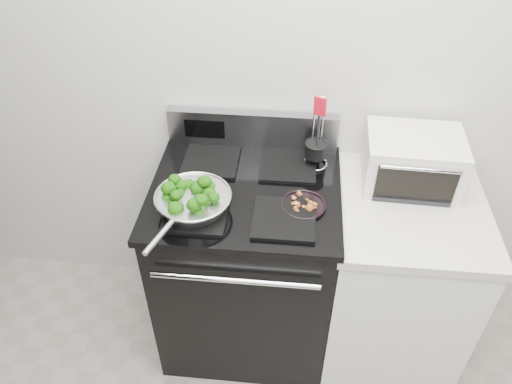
# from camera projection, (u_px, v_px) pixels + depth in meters

# --- Properties ---
(back_wall) EXTENTS (4.00, 0.02, 2.70)m
(back_wall) POSITION_uv_depth(u_px,v_px,m) (326.00, 65.00, 2.03)
(back_wall) COLOR silver
(back_wall) RESTS_ON ground
(gas_range) EXTENTS (0.79, 0.69, 1.13)m
(gas_range) POSITION_uv_depth(u_px,v_px,m) (247.00, 263.00, 2.36)
(gas_range) COLOR black
(gas_range) RESTS_ON floor
(counter) EXTENTS (0.62, 0.68, 0.92)m
(counter) POSITION_uv_depth(u_px,v_px,m) (393.00, 279.00, 2.32)
(counter) COLOR white
(counter) RESTS_ON floor
(skillet) EXTENTS (0.30, 0.46, 0.06)m
(skillet) POSITION_uv_depth(u_px,v_px,m) (193.00, 201.00, 1.92)
(skillet) COLOR silver
(skillet) RESTS_ON gas_range
(broccoli_pile) EXTENTS (0.24, 0.24, 0.08)m
(broccoli_pile) POSITION_uv_depth(u_px,v_px,m) (193.00, 197.00, 1.91)
(broccoli_pile) COLOR black
(broccoli_pile) RESTS_ON skillet
(bacon_plate) EXTENTS (0.18, 0.18, 0.04)m
(bacon_plate) POSITION_uv_depth(u_px,v_px,m) (304.00, 203.00, 1.96)
(bacon_plate) COLOR black
(bacon_plate) RESTS_ON gas_range
(utensil_holder) EXTENTS (0.11, 0.11, 0.34)m
(utensil_holder) POSITION_uv_depth(u_px,v_px,m) (316.00, 153.00, 2.14)
(utensil_holder) COLOR silver
(utensil_holder) RESTS_ON gas_range
(toaster_oven) EXTENTS (0.40, 0.31, 0.22)m
(toaster_oven) POSITION_uv_depth(u_px,v_px,m) (412.00, 161.00, 2.07)
(toaster_oven) COLOR silver
(toaster_oven) RESTS_ON counter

